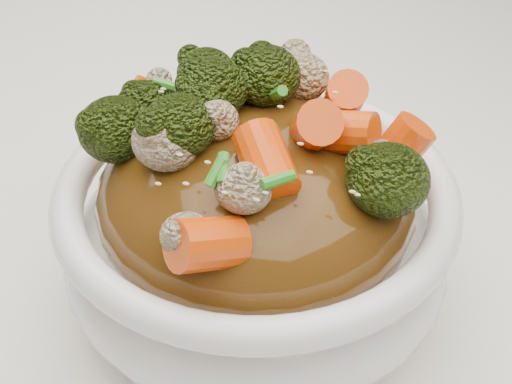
% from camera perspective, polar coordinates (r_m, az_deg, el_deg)
% --- Properties ---
extents(tablecloth, '(1.20, 0.80, 0.04)m').
position_cam_1_polar(tablecloth, '(0.45, -1.86, -3.82)').
color(tablecloth, white).
rests_on(tablecloth, dining_table).
extents(bowl, '(0.24, 0.24, 0.08)m').
position_cam_1_polar(bowl, '(0.37, 0.00, -3.59)').
color(bowl, white).
rests_on(bowl, tablecloth).
extents(sauce_base, '(0.19, 0.19, 0.09)m').
position_cam_1_polar(sauce_base, '(0.35, -0.00, -0.35)').
color(sauce_base, '#4C2D0D').
rests_on(sauce_base, bowl).
extents(carrots, '(0.19, 0.19, 0.05)m').
position_cam_1_polar(carrots, '(0.32, -0.00, 7.61)').
color(carrots, '#EC4A07').
rests_on(carrots, sauce_base).
extents(broccoli, '(0.19, 0.19, 0.04)m').
position_cam_1_polar(broccoli, '(0.32, -0.00, 7.47)').
color(broccoli, black).
rests_on(broccoli, sauce_base).
extents(cauliflower, '(0.19, 0.19, 0.03)m').
position_cam_1_polar(cauliflower, '(0.32, -0.00, 7.19)').
color(cauliflower, tan).
rests_on(cauliflower, sauce_base).
extents(scallions, '(0.14, 0.14, 0.02)m').
position_cam_1_polar(scallions, '(0.32, 0.00, 7.75)').
color(scallions, '#2C881F').
rests_on(scallions, sauce_base).
extents(sesame_seeds, '(0.17, 0.17, 0.01)m').
position_cam_1_polar(sesame_seeds, '(0.32, 0.00, 7.75)').
color(sesame_seeds, beige).
rests_on(sesame_seeds, sauce_base).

